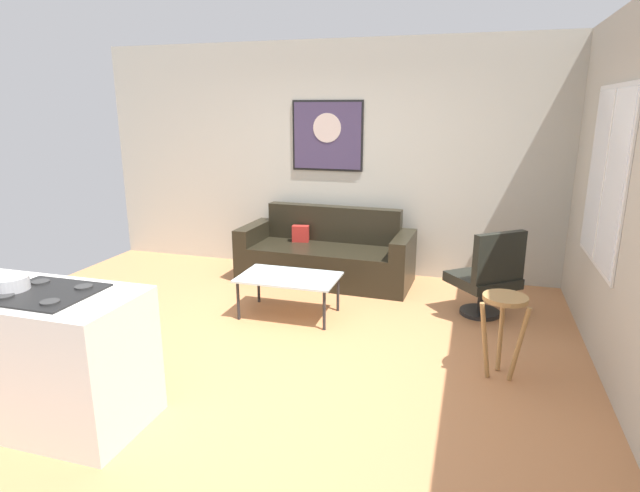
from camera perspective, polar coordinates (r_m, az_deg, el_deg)
ground at (r=4.61m, az=-5.12°, el=-11.33°), size 6.40×6.40×0.04m
back_wall at (r=6.48m, az=2.65°, el=9.44°), size 6.40×0.05×2.80m
right_wall at (r=4.30m, az=30.79°, el=4.61°), size 0.05×6.40×2.80m
couch at (r=6.23m, az=0.69°, el=-1.16°), size 2.06×0.88×0.85m
coffee_table at (r=5.15m, az=-3.43°, el=-3.66°), size 0.97×0.60×0.41m
armchair at (r=5.34m, az=17.92°, el=-3.12°), size 0.78×0.77×0.89m
bar_stool at (r=4.18m, az=19.49°, el=-7.05°), size 0.38×0.37×0.66m
kitchen_counter at (r=4.05m, az=-30.42°, el=-10.03°), size 1.79×0.68×0.92m
mixing_bowl at (r=3.81m, az=-30.82°, el=-3.65°), size 0.22×0.22×0.10m
wall_painting at (r=6.47m, az=0.80°, el=12.00°), size 0.89×0.03×0.84m
window at (r=4.87m, az=28.84°, el=6.60°), size 0.03×1.30×1.47m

